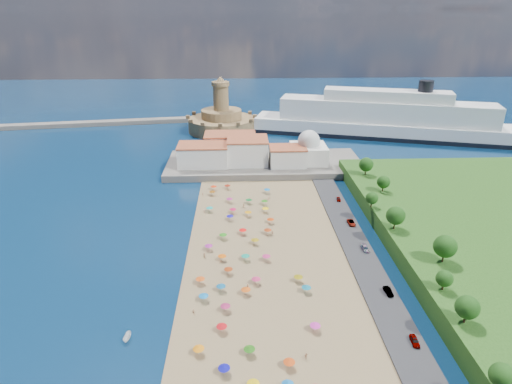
{
  "coord_description": "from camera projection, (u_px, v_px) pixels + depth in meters",
  "views": [
    {
      "loc": [
        -1.84,
        -115.2,
        68.29
      ],
      "look_at": [
        4.0,
        25.0,
        8.0
      ],
      "focal_mm": 30.0,
      "sensor_mm": 36.0,
      "label": 1
    }
  ],
  "objects": [
    {
      "name": "fortress",
      "position": [
        222.0,
        120.0,
        256.37
      ],
      "size": [
        40.0,
        40.0,
        32.4
      ],
      "color": "#9D7B4E",
      "rests_on": "ground"
    },
    {
      "name": "hillside_trees",
      "position": [
        408.0,
        223.0,
        126.25
      ],
      "size": [
        14.32,
        112.01,
        7.75
      ],
      "color": "#382314",
      "rests_on": "hillside"
    },
    {
      "name": "ground",
      "position": [
        247.0,
        248.0,
        132.78
      ],
      "size": [
        700.0,
        700.0,
        0.0
      ],
      "primitive_type": "plane",
      "color": "#071938",
      "rests_on": "ground"
    },
    {
      "name": "domed_building",
      "position": [
        308.0,
        150.0,
        195.56
      ],
      "size": [
        16.0,
        16.0,
        15.0
      ],
      "color": "silver",
      "rests_on": "terrace"
    },
    {
      "name": "parked_cars",
      "position": [
        365.0,
        249.0,
        129.45
      ],
      "size": [
        2.37,
        79.73,
        1.35
      ],
      "color": "gray",
      "rests_on": "promenade"
    },
    {
      "name": "beachgoers",
      "position": [
        234.0,
        241.0,
        134.03
      ],
      "size": [
        28.73,
        99.15,
        1.8
      ],
      "color": "tan",
      "rests_on": "beach"
    },
    {
      "name": "terrace",
      "position": [
        265.0,
        164.0,
        199.58
      ],
      "size": [
        90.0,
        36.0,
        3.0
      ],
      "primitive_type": "cube",
      "color": "#59544C",
      "rests_on": "ground"
    },
    {
      "name": "breakwater",
      "position": [
        67.0,
        125.0,
        268.51
      ],
      "size": [
        199.03,
        34.77,
        2.6
      ],
      "primitive_type": "cube",
      "rotation": [
        0.0,
        0.0,
        0.14
      ],
      "color": "#59544C",
      "rests_on": "ground"
    },
    {
      "name": "beach_parasols",
      "position": [
        244.0,
        259.0,
        122.65
      ],
      "size": [
        30.39,
        115.62,
        2.2
      ],
      "color": "gray",
      "rests_on": "beach"
    },
    {
      "name": "cruise_ship",
      "position": [
        384.0,
        120.0,
        244.28
      ],
      "size": [
        149.32,
        62.36,
        32.56
      ],
      "color": "black",
      "rests_on": "ground"
    },
    {
      "name": "jetty",
      "position": [
        220.0,
        144.0,
        230.99
      ],
      "size": [
        18.0,
        70.0,
        2.4
      ],
      "primitive_type": "cube",
      "color": "#59544C",
      "rests_on": "ground"
    },
    {
      "name": "waterfront_buildings",
      "position": [
        236.0,
        151.0,
        197.16
      ],
      "size": [
        57.0,
        29.0,
        11.0
      ],
      "color": "silver",
      "rests_on": "terrace"
    }
  ]
}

